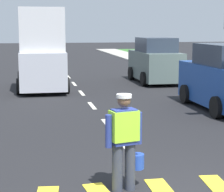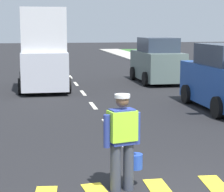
{
  "view_description": "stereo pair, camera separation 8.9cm",
  "coord_description": "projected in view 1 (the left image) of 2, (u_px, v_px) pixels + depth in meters",
  "views": [
    {
      "loc": [
        -2.18,
        -6.16,
        2.77
      ],
      "look_at": [
        -0.19,
        4.02,
        1.1
      ],
      "focal_mm": 69.13,
      "sensor_mm": 36.0,
      "label": 1
    },
    {
      "loc": [
        -2.09,
        -6.17,
        2.77
      ],
      "look_at": [
        -0.19,
        4.02,
        1.1
      ],
      "focal_mm": 69.13,
      "sensor_mm": 36.0,
      "label": 2
    }
  ],
  "objects": [
    {
      "name": "car_parked_far",
      "position": [
        155.0,
        62.0,
        21.5
      ],
      "size": [
        2.05,
        4.1,
        2.24
      ],
      "color": "slate",
      "rests_on": "ground"
    },
    {
      "name": "lane_center_line",
      "position": [
        59.0,
        65.0,
        31.24
      ],
      "size": [
        0.14,
        46.4,
        0.01
      ],
      "color": "silver",
      "rests_on": "ground"
    },
    {
      "name": "ground_plane",
      "position": [
        63.0,
        71.0,
        27.17
      ],
      "size": [
        96.0,
        96.0,
        0.0
      ],
      "primitive_type": "plane",
      "color": "black"
    },
    {
      "name": "delivery_truck",
      "position": [
        41.0,
        53.0,
        18.84
      ],
      "size": [
        2.16,
        4.6,
        3.54
      ],
      "color": "silver",
      "rests_on": "ground"
    },
    {
      "name": "car_parked_curbside",
      "position": [
        224.0,
        79.0,
        14.46
      ],
      "size": [
        1.88,
        4.33,
        2.2
      ],
      "color": "#1E4799",
      "rests_on": "ground"
    },
    {
      "name": "road_worker",
      "position": [
        125.0,
        137.0,
        7.24
      ],
      "size": [
        0.73,
        0.48,
        1.67
      ],
      "color": "#383D4C",
      "rests_on": "ground"
    }
  ]
}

